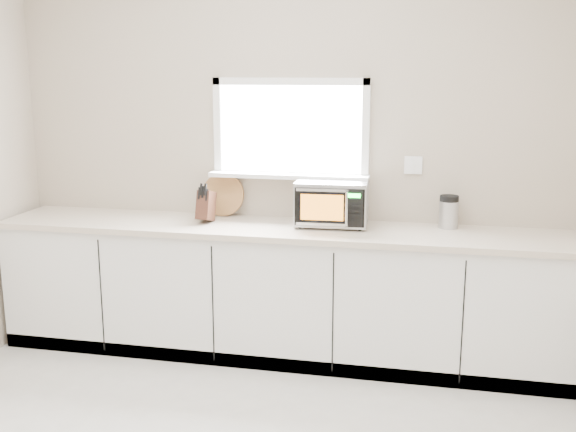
# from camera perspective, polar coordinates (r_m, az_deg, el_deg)

# --- Properties ---
(back_wall) EXTENTS (4.00, 0.17, 2.70)m
(back_wall) POSITION_cam_1_polar(r_m,az_deg,el_deg) (4.75, 0.25, 5.15)
(back_wall) COLOR #B1A38D
(back_wall) RESTS_ON ground
(cabinets) EXTENTS (3.92, 0.60, 0.88)m
(cabinets) POSITION_cam_1_polar(r_m,az_deg,el_deg) (4.67, -0.52, -6.60)
(cabinets) COLOR white
(cabinets) RESTS_ON ground
(countertop) EXTENTS (3.92, 0.64, 0.04)m
(countertop) POSITION_cam_1_polar(r_m,az_deg,el_deg) (4.54, -0.56, -1.13)
(countertop) COLOR beige
(countertop) RESTS_ON cabinets
(microwave) EXTENTS (0.49, 0.41, 0.31)m
(microwave) POSITION_cam_1_polar(r_m,az_deg,el_deg) (4.55, 3.77, 1.21)
(microwave) COLOR black
(microwave) RESTS_ON countertop
(knife_block) EXTENTS (0.10, 0.20, 0.28)m
(knife_block) POSITION_cam_1_polar(r_m,az_deg,el_deg) (4.67, -6.97, 0.91)
(knife_block) COLOR #452618
(knife_block) RESTS_ON countertop
(cutting_board) EXTENTS (0.31, 0.07, 0.31)m
(cutting_board) POSITION_cam_1_polar(r_m,az_deg,el_deg) (4.86, -5.53, 1.81)
(cutting_board) COLOR #AD7743
(cutting_board) RESTS_ON countertop
(coffee_grinder) EXTENTS (0.16, 0.16, 0.22)m
(coffee_grinder) POSITION_cam_1_polar(r_m,az_deg,el_deg) (4.59, 13.45, 0.36)
(coffee_grinder) COLOR #A9ACB1
(coffee_grinder) RESTS_ON countertop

